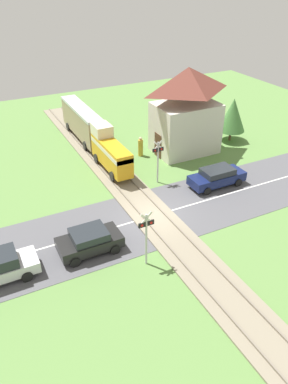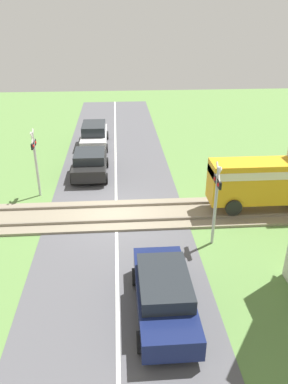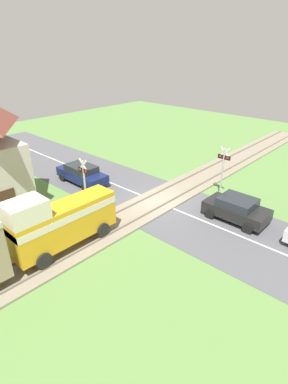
{
  "view_description": "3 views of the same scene",
  "coord_description": "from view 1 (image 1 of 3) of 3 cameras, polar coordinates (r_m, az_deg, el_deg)",
  "views": [
    {
      "loc": [
        -9.72,
        -17.97,
        14.35
      ],
      "look_at": [
        0.0,
        1.28,
        1.2
      ],
      "focal_mm": 35.0,
      "sensor_mm": 36.0,
      "label": 1
    },
    {
      "loc": [
        15.09,
        0.18,
        8.56
      ],
      "look_at": [
        0.0,
        1.28,
        1.2
      ],
      "focal_mm": 35.0,
      "sensor_mm": 36.0,
      "label": 2
    },
    {
      "loc": [
        -11.33,
        13.6,
        9.27
      ],
      "look_at": [
        0.0,
        1.28,
        1.2
      ],
      "focal_mm": 28.0,
      "sensor_mm": 36.0,
      "label": 3
    }
  ],
  "objects": [
    {
      "name": "tree_by_station",
      "position": [
        36.05,
        13.35,
        11.38
      ],
      "size": [
        2.52,
        2.52,
        4.04
      ],
      "color": "brown",
      "rests_on": "ground_plane"
    },
    {
      "name": "pedestrian_by_station",
      "position": [
        32.65,
        -0.53,
        6.84
      ],
      "size": [
        0.43,
        0.43,
        1.74
      ],
      "color": "gold",
      "rests_on": "ground_plane"
    },
    {
      "name": "crossing_signal_west_approach",
      "position": [
        19.97,
        0.35,
        -6.13
      ],
      "size": [
        0.9,
        0.18,
        3.45
      ],
      "color": "#B7B7B7",
      "rests_on": "ground_plane"
    },
    {
      "name": "car_near_crossing",
      "position": [
        21.94,
        -8.3,
        -7.31
      ],
      "size": [
        3.67,
        2.01,
        1.42
      ],
      "color": "black",
      "rests_on": "ground_plane"
    },
    {
      "name": "station_building",
      "position": [
        32.7,
        6.43,
        12.04
      ],
      "size": [
        5.74,
        4.05,
        7.35
      ],
      "color": "beige",
      "rests_on": "ground_plane"
    },
    {
      "name": "crossing_signal_east_approach",
      "position": [
        27.83,
        2.14,
        5.44
      ],
      "size": [
        0.9,
        0.18,
        3.45
      ],
      "color": "#B7B7B7",
      "rests_on": "ground_plane"
    },
    {
      "name": "train",
      "position": [
        33.31,
        -7.92,
        9.07
      ],
      "size": [
        1.58,
        13.8,
        3.18
      ],
      "color": "gold",
      "rests_on": "track_bed"
    },
    {
      "name": "car_far_side",
      "position": [
        28.55,
        11.06,
        2.32
      ],
      "size": [
        4.34,
        1.84,
        1.43
      ],
      "color": "#141E4C",
      "rests_on": "ground_plane"
    },
    {
      "name": "ground_plane",
      "position": [
        24.97,
        1.33,
        -3.72
      ],
      "size": [
        60.0,
        60.0,
        0.0
      ],
      "primitive_type": "plane",
      "color": "#5B8442"
    },
    {
      "name": "track_bed",
      "position": [
        24.93,
        1.33,
        -3.59
      ],
      "size": [
        2.8,
        48.0,
        0.24
      ],
      "color": "gray",
      "rests_on": "ground_plane"
    },
    {
      "name": "road_surface",
      "position": [
        24.96,
        1.33,
        -3.7
      ],
      "size": [
        48.0,
        6.4,
        0.02
      ],
      "color": "#515156",
      "rests_on": "ground_plane"
    }
  ]
}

